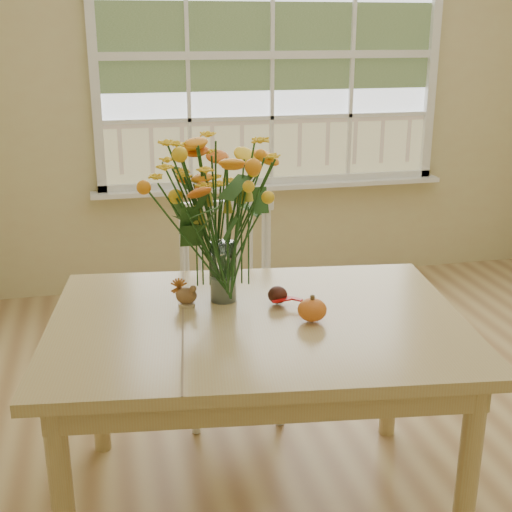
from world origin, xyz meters
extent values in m
cube|color=#9F784C|center=(0.00, 0.00, -0.01)|extent=(4.00, 4.50, 0.01)
cube|color=#D0BC85|center=(0.00, 2.25, 1.35)|extent=(4.00, 0.02, 2.70)
cube|color=silver|center=(0.00, 2.23, 1.55)|extent=(2.20, 0.00, 1.60)
cube|color=white|center=(0.00, 2.18, 0.69)|extent=(2.42, 0.12, 0.03)
cube|color=tan|center=(-0.64, -0.13, 0.74)|extent=(1.54, 1.19, 0.04)
cube|color=tan|center=(-0.64, -0.13, 0.67)|extent=(1.41, 1.06, 0.10)
cylinder|color=tan|center=(-1.31, -0.46, 0.36)|extent=(0.07, 0.07, 0.72)
cylinder|color=tan|center=(-1.20, 0.37, 0.36)|extent=(0.07, 0.07, 0.72)
cylinder|color=tan|center=(-0.08, -0.62, 0.36)|extent=(0.07, 0.07, 0.72)
cylinder|color=tan|center=(0.03, 0.21, 0.36)|extent=(0.07, 0.07, 0.72)
cube|color=white|center=(-0.60, 0.57, 0.45)|extent=(0.46, 0.44, 0.05)
cube|color=white|center=(-0.59, 0.74, 0.70)|extent=(0.44, 0.06, 0.50)
cylinder|color=white|center=(-0.78, 0.42, 0.21)|extent=(0.04, 0.04, 0.43)
cylinder|color=white|center=(-0.76, 0.73, 0.21)|extent=(0.04, 0.04, 0.43)
cylinder|color=white|center=(-0.44, 0.40, 0.21)|extent=(0.04, 0.04, 0.43)
cylinder|color=white|center=(-0.42, 0.72, 0.21)|extent=(0.04, 0.04, 0.43)
cylinder|color=white|center=(-0.72, 0.07, 0.87)|extent=(0.10, 0.10, 0.22)
ellipsoid|color=#CB5717|center=(-0.46, -0.20, 0.80)|extent=(0.10, 0.10, 0.08)
cylinder|color=#CCB78C|center=(-0.86, 0.04, 0.77)|extent=(0.06, 0.06, 0.01)
ellipsoid|color=brown|center=(-0.86, 0.04, 0.80)|extent=(0.08, 0.07, 0.06)
ellipsoid|color=#38160F|center=(-0.54, -0.02, 0.80)|extent=(0.07, 0.07, 0.06)
camera|label=1|loc=(-1.13, -2.24, 1.72)|focal=48.00mm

